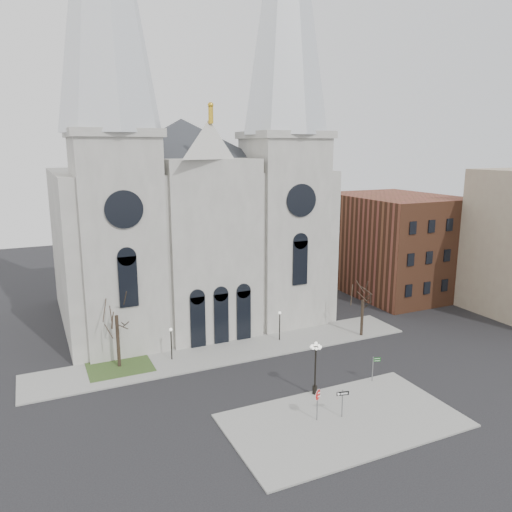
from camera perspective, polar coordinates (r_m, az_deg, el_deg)
name	(u,v)px	position (r m, az deg, el deg)	size (l,w,h in m)	color
ground	(279,400)	(43.40, 2.65, -16.14)	(160.00, 160.00, 0.00)	black
sidewalk_near	(343,420)	(41.03, 9.96, -18.03)	(18.00, 10.00, 0.14)	gray
sidewalk_far	(230,351)	(52.39, -2.99, -10.84)	(40.00, 6.00, 0.14)	gray
grass_patch	(120,367)	(50.65, -15.32, -12.11)	(6.00, 5.00, 0.18)	#2E421C
cathedral	(190,166)	(59.38, -7.52, 10.13)	(33.00, 26.66, 54.00)	#9B9990
bg_building_brick	(394,244)	(74.67, 15.50, 1.35)	(14.00, 18.00, 14.00)	brown
tree_left	(116,312)	(48.68, -15.69, -6.20)	(3.20, 3.20, 7.50)	black
tree_right	(363,298)	(56.25, 12.13, -4.69)	(3.20, 3.20, 6.00)	black
ped_lamp_left	(171,338)	(50.25, -9.68, -9.26)	(0.32, 0.32, 3.26)	black
ped_lamp_right	(280,321)	(54.32, 2.72, -7.41)	(0.32, 0.32, 3.26)	black
stop_sign	(317,398)	(39.79, 7.04, -15.81)	(0.92, 0.21, 2.59)	slate
globe_lamp	(316,361)	(43.05, 6.82, -11.86)	(1.34, 1.34, 4.71)	black
one_way_sign	(342,399)	(40.61, 9.85, -15.79)	(0.97, 0.29, 2.27)	slate
street_name_sign	(374,367)	(46.78, 13.30, -12.22)	(0.72, 0.25, 2.31)	slate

